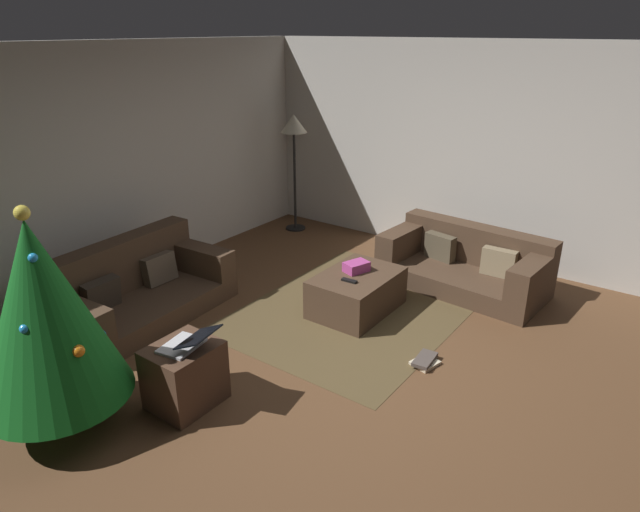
# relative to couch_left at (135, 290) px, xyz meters

# --- Properties ---
(ground_plane) EXTENTS (6.40, 6.40, 0.00)m
(ground_plane) POSITION_rel_couch_left_xyz_m (0.38, -2.26, -0.28)
(ground_plane) COLOR brown
(rear_partition) EXTENTS (6.40, 0.12, 2.60)m
(rear_partition) POSITION_rel_couch_left_xyz_m (0.38, 0.88, 1.02)
(rear_partition) COLOR beige
(rear_partition) RESTS_ON ground_plane
(corner_partition) EXTENTS (0.12, 6.40, 2.60)m
(corner_partition) POSITION_rel_couch_left_xyz_m (3.52, -2.26, 1.02)
(corner_partition) COLOR beige
(corner_partition) RESTS_ON ground_plane
(couch_left) EXTENTS (1.86, 1.02, 0.75)m
(couch_left) POSITION_rel_couch_left_xyz_m (0.00, 0.00, 0.00)
(couch_left) COLOR #473323
(couch_left) RESTS_ON ground_plane
(couch_right) EXTENTS (1.00, 1.83, 0.65)m
(couch_right) POSITION_rel_couch_left_xyz_m (2.62, -2.43, -0.02)
(couch_right) COLOR #473323
(couch_right) RESTS_ON ground_plane
(ottoman) EXTENTS (0.95, 0.66, 0.40)m
(ottoman) POSITION_rel_couch_left_xyz_m (1.39, -1.76, -0.08)
(ottoman) COLOR #473323
(ottoman) RESTS_ON ground_plane
(gift_box) EXTENTS (0.28, 0.23, 0.10)m
(gift_box) POSITION_rel_couch_left_xyz_m (1.45, -1.71, 0.18)
(gift_box) COLOR #B23F8C
(gift_box) RESTS_ON ottoman
(tv_remote) EXTENTS (0.06, 0.16, 0.02)m
(tv_remote) POSITION_rel_couch_left_xyz_m (1.20, -1.79, 0.14)
(tv_remote) COLOR black
(tv_remote) RESTS_ON ottoman
(christmas_tree) EXTENTS (1.03, 1.03, 1.69)m
(christmas_tree) POSITION_rel_couch_left_xyz_m (-1.38, -0.99, 0.66)
(christmas_tree) COLOR brown
(christmas_tree) RESTS_ON ground_plane
(side_table) EXTENTS (0.52, 0.44, 0.50)m
(side_table) POSITION_rel_couch_left_xyz_m (-0.68, -1.51, -0.03)
(side_table) COLOR #4C3323
(side_table) RESTS_ON ground_plane
(laptop) EXTENTS (0.39, 0.45, 0.18)m
(laptop) POSITION_rel_couch_left_xyz_m (-0.67, -1.58, 0.28)
(laptop) COLOR silver
(laptop) RESTS_ON side_table
(book_stack) EXTENTS (0.29, 0.23, 0.06)m
(book_stack) POSITION_rel_couch_left_xyz_m (0.89, -2.78, -0.25)
(book_stack) COLOR beige
(book_stack) RESTS_ON ground_plane
(corner_lamp) EXTENTS (0.36, 0.36, 1.63)m
(corner_lamp) POSITION_rel_couch_left_xyz_m (3.00, 0.31, 1.11)
(corner_lamp) COLOR black
(corner_lamp) RESTS_ON ground_plane
(area_rug) EXTENTS (2.60, 2.00, 0.01)m
(area_rug) POSITION_rel_couch_left_xyz_m (1.39, -1.76, -0.28)
(area_rug) COLOR brown
(area_rug) RESTS_ON ground_plane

